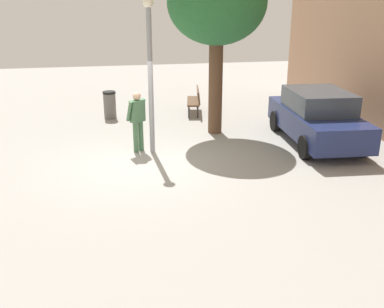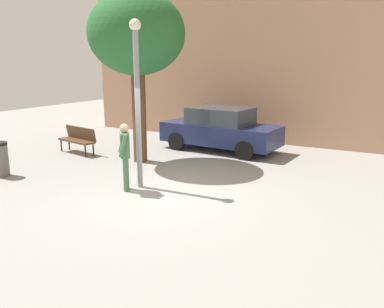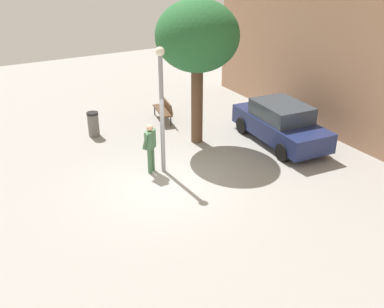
# 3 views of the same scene
# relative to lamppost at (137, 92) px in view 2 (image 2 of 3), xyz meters

# --- Properties ---
(ground_plane) EXTENTS (36.00, 36.00, 0.00)m
(ground_plane) POSITION_rel_lamppost_xyz_m (0.86, -0.20, -2.40)
(ground_plane) COLOR gray
(building_facade) EXTENTS (15.99, 2.00, 9.78)m
(building_facade) POSITION_rel_lamppost_xyz_m (0.86, 7.89, 2.49)
(building_facade) COLOR tan
(building_facade) RESTS_ON ground_plane
(lamppost) EXTENTS (0.28, 0.28, 4.09)m
(lamppost) POSITION_rel_lamppost_xyz_m (0.00, 0.00, 0.00)
(lamppost) COLOR gray
(lamppost) RESTS_ON ground_plane
(person_by_lamppost) EXTENTS (0.56, 0.60, 1.67)m
(person_by_lamppost) POSITION_rel_lamppost_xyz_m (-0.15, -0.37, -1.43)
(person_by_lamppost) COLOR #47704C
(person_by_lamppost) RESTS_ON ground_plane
(park_bench) EXTENTS (1.66, 0.77, 0.92)m
(park_bench) POSITION_rel_lamppost_xyz_m (-4.12, 2.06, -1.85)
(park_bench) COLOR #513823
(park_bench) RESTS_ON ground_plane
(plaza_tree) EXTENTS (2.92, 2.92, 5.19)m
(plaza_tree) POSITION_rel_lamppost_xyz_m (-1.55, 2.16, 1.49)
(plaza_tree) COLOR brown
(plaza_tree) RESTS_ON ground_plane
(parked_car_navy) EXTENTS (4.32, 2.08, 1.55)m
(parked_car_navy) POSITION_rel_lamppost_xyz_m (0.06, 4.82, -1.62)
(parked_car_navy) COLOR navy
(parked_car_navy) RESTS_ON ground_plane
(trash_bin) EXTENTS (0.45, 0.45, 0.96)m
(trash_bin) POSITION_rel_lamppost_xyz_m (-3.99, -1.06, -1.91)
(trash_bin) COLOR #66605B
(trash_bin) RESTS_ON ground_plane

